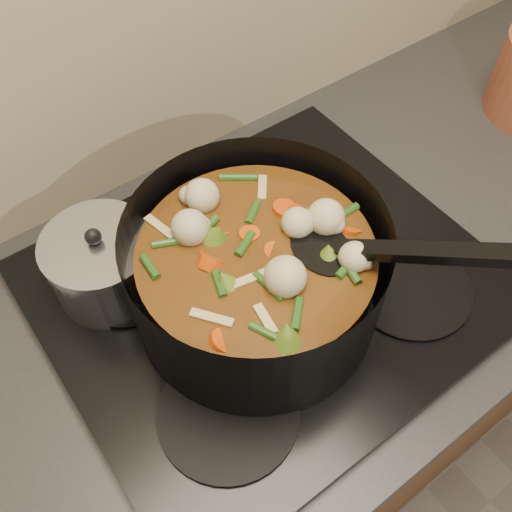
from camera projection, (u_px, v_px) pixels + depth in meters
counter at (264, 406)px, 1.21m from camera, size 2.64×0.64×0.91m
stovetop at (268, 285)px, 0.84m from camera, size 0.62×0.54×0.03m
stockpot at (257, 274)px, 0.75m from camera, size 0.40×0.44×0.25m
saucepan at (103, 265)px, 0.79m from camera, size 0.15×0.15×0.13m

